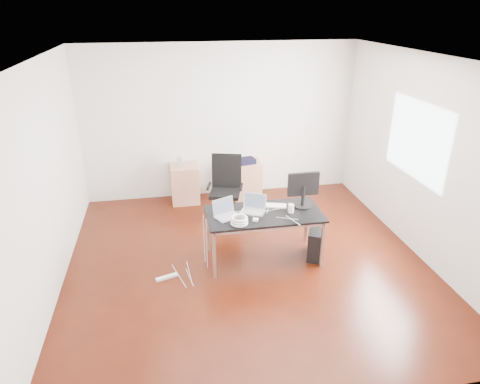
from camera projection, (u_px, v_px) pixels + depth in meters
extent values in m
plane|color=#360F06|center=(247.00, 261.00, 6.13)|extent=(5.00, 5.00, 0.00)
plane|color=silver|center=(249.00, 58.00, 4.99)|extent=(5.00, 5.00, 0.00)
plane|color=silver|center=(221.00, 122.00, 7.81)|extent=(5.00, 0.00, 5.00)
plane|color=silver|center=(312.00, 283.00, 3.31)|extent=(5.00, 0.00, 5.00)
plane|color=silver|center=(44.00, 184.00, 5.14)|extent=(0.00, 5.00, 5.00)
plane|color=silver|center=(423.00, 159.00, 5.98)|extent=(0.00, 5.00, 5.00)
plane|color=white|center=(416.00, 141.00, 6.07)|extent=(0.00, 1.50, 1.50)
cube|color=black|center=(264.00, 214.00, 5.92)|extent=(1.60, 0.80, 0.03)
cube|color=silver|center=(214.00, 255.00, 5.63)|extent=(0.04, 0.04, 0.70)
cube|color=silver|center=(208.00, 230.00, 6.26)|extent=(0.04, 0.04, 0.70)
cube|color=silver|center=(322.00, 244.00, 5.88)|extent=(0.04, 0.04, 0.70)
cube|color=silver|center=(306.00, 221.00, 6.51)|extent=(0.04, 0.04, 0.70)
cylinder|color=black|center=(225.00, 207.00, 7.21)|extent=(0.06, 0.06, 0.47)
cube|color=black|center=(225.00, 193.00, 7.10)|extent=(0.59, 0.57, 0.06)
cube|color=black|center=(226.00, 171.00, 7.18)|extent=(0.47, 0.22, 0.55)
cube|color=tan|center=(185.00, 183.00, 7.87)|extent=(0.50, 0.50, 0.70)
cube|color=tan|center=(247.00, 179.00, 8.06)|extent=(0.50, 0.50, 0.70)
cube|color=black|center=(316.00, 243.00, 6.18)|extent=(0.37, 0.49, 0.44)
cylinder|color=black|center=(226.00, 193.00, 7.99)|extent=(0.30, 0.30, 0.28)
cube|color=white|center=(167.00, 277.00, 5.74)|extent=(0.30, 0.15, 0.04)
cube|color=silver|center=(228.00, 217.00, 5.79)|extent=(0.40, 0.35, 0.01)
cube|color=silver|center=(223.00, 206.00, 5.83)|extent=(0.32, 0.18, 0.22)
cube|color=#475166|center=(223.00, 206.00, 5.82)|extent=(0.28, 0.16, 0.18)
cube|color=silver|center=(253.00, 212.00, 5.93)|extent=(0.40, 0.36, 0.01)
cube|color=silver|center=(255.00, 201.00, 5.98)|extent=(0.31, 0.20, 0.22)
cube|color=#475166|center=(255.00, 201.00, 5.98)|extent=(0.27, 0.17, 0.18)
cylinder|color=black|center=(302.00, 206.00, 6.11)|extent=(0.26, 0.26, 0.02)
cylinder|color=black|center=(303.00, 195.00, 6.04)|extent=(0.05, 0.05, 0.30)
cube|color=black|center=(303.00, 184.00, 5.99)|extent=(0.45, 0.06, 0.34)
cube|color=#475166|center=(303.00, 183.00, 6.01)|extent=(0.40, 0.01, 0.29)
cube|color=white|center=(271.00, 206.00, 6.11)|extent=(0.46, 0.26, 0.02)
cylinder|color=white|center=(291.00, 208.00, 5.91)|extent=(0.11, 0.11, 0.12)
cylinder|color=brown|center=(290.00, 207.00, 5.97)|extent=(0.10, 0.10, 0.10)
torus|color=white|center=(239.00, 223.00, 5.61)|extent=(0.24, 0.24, 0.04)
torus|color=white|center=(239.00, 220.00, 5.60)|extent=(0.23, 0.23, 0.04)
torus|color=white|center=(239.00, 218.00, 5.58)|extent=(0.22, 0.22, 0.04)
cube|color=white|center=(256.00, 220.00, 5.70)|extent=(0.09, 0.09, 0.03)
cube|color=#9E9E9E|center=(180.00, 162.00, 7.65)|extent=(0.10, 0.09, 0.18)
cube|color=black|center=(246.00, 161.00, 7.83)|extent=(0.34, 0.30, 0.09)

